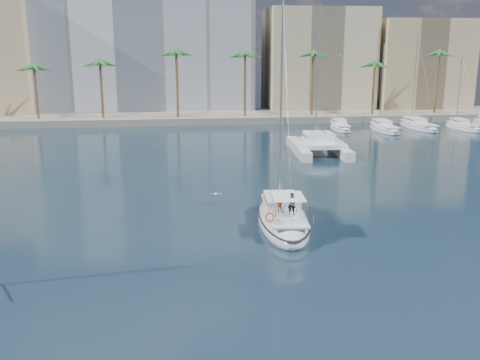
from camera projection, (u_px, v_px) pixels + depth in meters
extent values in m
plane|color=black|center=(262.00, 233.00, 37.22)|extent=(160.00, 160.00, 0.00)
cube|color=gray|center=(209.00, 117.00, 95.90)|extent=(120.00, 14.00, 1.20)
cube|color=silver|center=(142.00, 41.00, 102.90)|extent=(42.00, 16.00, 28.00)
cube|color=#C5B58E|center=(317.00, 62.00, 104.85)|extent=(20.00, 14.00, 20.00)
cube|color=tan|center=(418.00, 67.00, 105.44)|extent=(18.00, 12.00, 18.00)
cylinder|color=brown|center=(2.00, 94.00, 87.05)|extent=(0.44, 0.44, 10.50)
cylinder|color=brown|center=(210.00, 93.00, 90.93)|extent=(0.44, 0.44, 10.50)
sphere|color=#276B29|center=(209.00, 61.00, 89.68)|extent=(3.60, 3.60, 3.60)
cylinder|color=brown|center=(401.00, 91.00, 94.81)|extent=(0.44, 0.44, 10.50)
sphere|color=#276B29|center=(403.00, 60.00, 93.56)|extent=(3.60, 3.60, 3.60)
ellipsoid|color=silver|center=(283.00, 220.00, 38.89)|extent=(4.36, 11.36, 2.31)
ellipsoid|color=black|center=(283.00, 216.00, 38.81)|extent=(4.40, 11.47, 0.18)
cube|color=silver|center=(284.00, 210.00, 38.47)|extent=(3.13, 8.51, 0.12)
cube|color=white|center=(281.00, 200.00, 39.63)|extent=(2.65, 3.81, 0.60)
cube|color=black|center=(281.00, 200.00, 39.62)|extent=(2.64, 3.38, 0.14)
cylinder|color=#B7BABF|center=(281.00, 104.00, 39.20)|extent=(0.15, 0.15, 14.59)
cylinder|color=#B7BABF|center=(283.00, 188.00, 38.41)|extent=(0.44, 4.49, 0.11)
cube|color=white|center=(287.00, 215.00, 36.34)|extent=(2.31, 2.93, 0.36)
cube|color=white|center=(288.00, 196.00, 35.90)|extent=(2.31, 2.93, 0.04)
torus|color=silver|center=(290.00, 211.00, 35.14)|extent=(0.96, 0.13, 0.96)
torus|color=#EF3F0C|center=(270.00, 217.00, 34.74)|extent=(0.64, 0.24, 0.64)
imported|color=black|center=(292.00, 204.00, 35.68)|extent=(0.57, 0.39, 1.54)
imported|color=#9D2D18|center=(279.00, 204.00, 36.45)|extent=(0.65, 0.57, 1.12)
cube|color=silver|center=(298.00, 148.00, 65.85)|extent=(1.91, 12.28, 1.10)
cube|color=silver|center=(338.00, 148.00, 66.13)|extent=(1.91, 12.28, 1.10)
cube|color=white|center=(319.00, 143.00, 65.22)|extent=(5.90, 7.04, 0.50)
cube|color=white|center=(318.00, 137.00, 65.65)|extent=(3.57, 3.86, 1.00)
cube|color=black|center=(318.00, 136.00, 65.63)|extent=(3.56, 3.37, 0.18)
cylinder|color=#B7BABF|center=(318.00, 72.00, 65.60)|extent=(0.18, 0.18, 16.31)
ellipsoid|color=silver|center=(216.00, 194.00, 43.87)|extent=(0.22, 0.41, 0.20)
sphere|color=silver|center=(215.00, 193.00, 44.05)|extent=(0.11, 0.11, 0.11)
cube|color=gray|center=(212.00, 194.00, 43.83)|extent=(0.47, 0.17, 0.11)
cube|color=gray|center=(219.00, 194.00, 43.89)|extent=(0.47, 0.17, 0.11)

